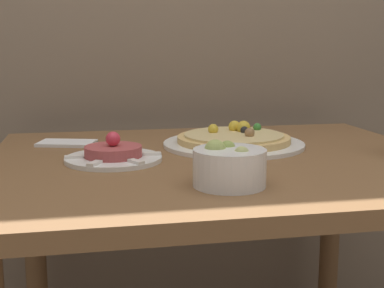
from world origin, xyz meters
name	(u,v)px	position (x,y,z in m)	size (l,w,h in m)	color
dining_table	(221,206)	(0.00, 0.43, 0.65)	(1.03, 0.85, 0.77)	brown
pizza_plate	(234,140)	(0.06, 0.55, 0.78)	(0.35, 0.35, 0.06)	white
tartare_plate	(113,155)	(-0.24, 0.43, 0.78)	(0.21, 0.21, 0.07)	white
small_bowl	(229,166)	(-0.05, 0.18, 0.80)	(0.13, 0.13, 0.08)	white
napkin	(67,143)	(-0.35, 0.65, 0.77)	(0.16, 0.12, 0.01)	white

